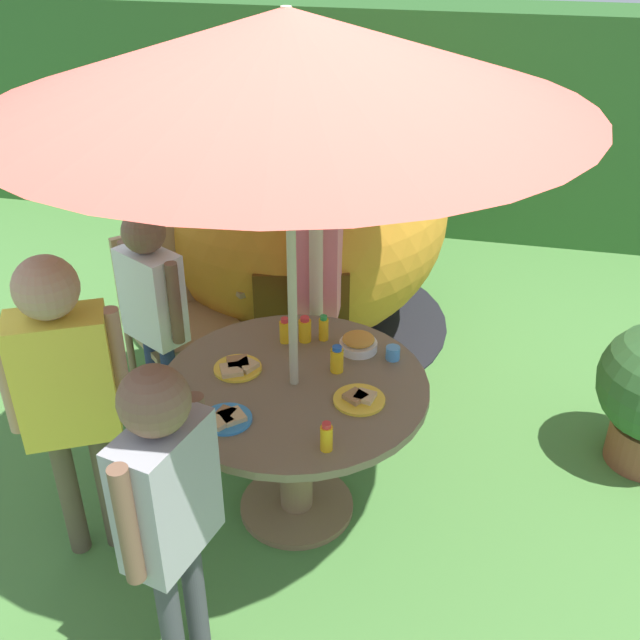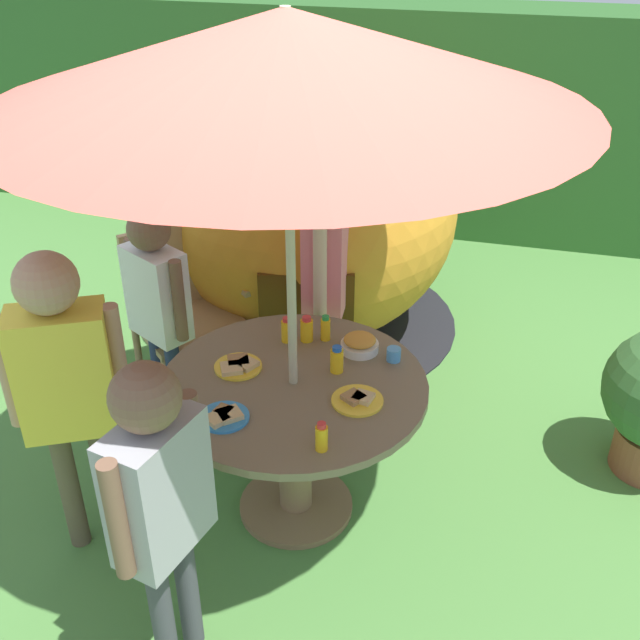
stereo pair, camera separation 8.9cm
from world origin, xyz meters
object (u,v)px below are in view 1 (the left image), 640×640
Objects in this scene: dome_tent at (302,208)px; juice_bottle_far_left at (285,331)px; wooden_chair at (175,305)px; plate_center_back at (359,399)px; child_in_yellow_shirt at (65,377)px; child_in_grey_shirt at (167,492)px; garden_table at (295,416)px; child_in_white_shirt at (152,296)px; plate_near_left at (227,418)px; juice_bottle_center_front at (305,330)px; child_in_pink_shirt at (322,259)px; juice_bottle_mid_right at (326,437)px; patio_umbrella at (287,58)px; cup_near at (393,353)px; juice_bottle_mid_left at (324,328)px; plate_far_right at (238,367)px; snack_bowl at (358,343)px; juice_bottle_near_right at (337,360)px.

juice_bottle_far_left is (0.26, -1.34, -0.02)m from dome_tent.
plate_center_back is (1.14, -0.87, 0.19)m from wooden_chair.
child_in_yellow_shirt reaches higher than child_in_grey_shirt.
dome_tent is at bearing 102.78° from garden_table.
child_in_white_shirt is 5.82× the size of plate_center_back.
juice_bottle_center_front reaches higher than plate_near_left.
garden_table is at bearing 0.00° from child_in_pink_shirt.
child_in_yellow_shirt is at bearing -179.06° from juice_bottle_mid_right.
child_in_pink_shirt reaches higher than child_in_grey_shirt.
wooden_chair is at bearing 150.04° from juice_bottle_center_front.
patio_umbrella is 1.32m from cup_near.
plate_center_back is at bearing -104.65° from cup_near.
child_in_yellow_shirt is 11.41× the size of juice_bottle_mid_left.
plate_far_right is at bearing -99.38° from dome_tent.
juice_bottle_mid_left is at bearing 164.37° from cup_near.
plate_center_back is at bearing 16.97° from child_in_pink_shirt.
plate_center_back reaches higher than garden_table.
child_in_pink_shirt is (-0.06, 0.81, -1.11)m from patio_umbrella.
juice_bottle_far_left is at bearing -160.28° from juice_bottle_mid_left.
juice_bottle_center_front is at bearing -0.84° from child_in_pink_shirt.
snack_bowl is at bearing 54.66° from patio_umbrella.
juice_bottle_near_right reaches higher than plate_center_back.
juice_bottle_mid_right is (0.17, -0.73, -0.00)m from juice_bottle_mid_left.
plate_near_left is 0.54m from juice_bottle_near_right.
patio_umbrella is 1.56× the size of child_in_yellow_shirt.
juice_bottle_center_front is at bearing 17.11° from child_in_yellow_shirt.
plate_far_right is (-0.53, 0.10, 0.00)m from plate_center_back.
child_in_pink_shirt is 1.06× the size of child_in_grey_shirt.
cup_near reaches higher than garden_table.
child_in_pink_shirt is at bearing 107.40° from juice_bottle_near_right.
child_in_yellow_shirt is at bearing -58.95° from child_in_white_shirt.
plate_center_back is 3.36× the size of cup_near.
garden_table is 1.70m from dome_tent.
child_in_white_shirt is 1.31m from juice_bottle_mid_right.
plate_near_left is (0.67, -1.10, 0.20)m from wooden_chair.
snack_bowl is at bearing 166.78° from cup_near.
patio_umbrella is at bearing -97.33° from juice_bottle_mid_left.
plate_near_left is at bearing 169.35° from juice_bottle_mid_right.
juice_bottle_mid_right is (0.40, -0.08, 0.04)m from plate_near_left.
child_in_yellow_shirt is at bearing 66.87° from child_in_grey_shirt.
plate_center_back is 0.54m from plate_far_right.
child_in_yellow_shirt is at bearing -171.16° from plate_near_left.
child_in_grey_shirt reaches higher than snack_bowl.
snack_bowl is 0.53m from plate_far_right.
child_in_pink_shirt is 11.28× the size of juice_bottle_near_right.
plate_near_left is (0.62, -0.74, -0.05)m from child_in_white_shirt.
garden_table is 0.34m from plate_center_back.
child_in_white_shirt is at bearing 167.65° from juice_bottle_far_left.
juice_bottle_center_front reaches higher than juice_bottle_mid_right.
juice_bottle_mid_right is at bearing -89.64° from snack_bowl.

